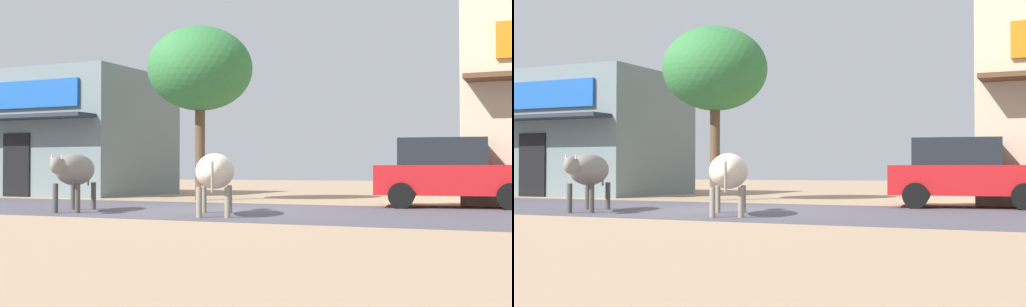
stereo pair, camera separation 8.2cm
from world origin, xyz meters
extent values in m
plane|color=tan|center=(0.00, 0.00, 0.00)|extent=(80.00, 80.00, 0.00)
cube|color=#504C57|center=(0.00, 0.00, 0.00)|extent=(72.00, 6.03, 0.00)
cube|color=slate|center=(-10.34, 6.51, 2.16)|extent=(8.33, 4.89, 4.31)
cube|color=black|center=(-9.54, 4.04, 1.05)|extent=(1.10, 0.06, 2.10)
cylinder|color=brown|center=(-2.74, 4.18, 1.43)|extent=(0.29, 0.29, 2.86)
ellipsoid|color=#33783B|center=(-2.74, 4.18, 3.87)|extent=(3.09, 3.09, 2.47)
cube|color=red|center=(4.57, 3.31, 0.65)|extent=(3.88, 2.32, 0.70)
cube|color=#1E2328|center=(4.30, 3.26, 1.32)|extent=(2.24, 1.91, 0.64)
cylinder|color=black|center=(5.59, 4.37, 0.30)|extent=(0.62, 0.28, 0.60)
cylinder|color=black|center=(5.88, 2.65, 0.30)|extent=(0.62, 0.28, 0.60)
cylinder|color=black|center=(3.25, 3.97, 0.30)|extent=(0.62, 0.28, 0.60)
cylinder|color=black|center=(3.54, 2.25, 0.30)|extent=(0.62, 0.28, 0.60)
ellipsoid|color=slate|center=(-2.68, -1.55, 0.90)|extent=(1.33, 2.02, 0.68)
ellipsoid|color=slate|center=(-2.23, -2.66, 0.98)|extent=(0.47, 0.62, 0.36)
cone|color=beige|center=(-2.12, -2.67, 1.16)|extent=(0.06, 0.06, 0.12)
cone|color=beige|center=(-2.30, -2.75, 1.16)|extent=(0.06, 0.06, 0.12)
cylinder|color=#46433F|center=(-2.24, -2.04, 0.31)|extent=(0.11, 0.11, 0.61)
cylinder|color=#46433F|center=(-2.66, -2.21, 0.31)|extent=(0.11, 0.11, 0.61)
cylinder|color=#46433F|center=(-2.70, -0.89, 0.31)|extent=(0.11, 0.11, 0.61)
cylinder|color=#46433F|center=(-3.13, -1.06, 0.31)|extent=(0.11, 0.11, 0.61)
cylinder|color=#46433F|center=(-3.06, -0.62, 0.80)|extent=(0.05, 0.05, 0.54)
ellipsoid|color=beige|center=(0.65, -1.46, 0.87)|extent=(1.60, 2.32, 0.70)
ellipsoid|color=beige|center=(0.09, -0.23, 0.95)|extent=(0.49, 0.63, 0.36)
cone|color=beige|center=(-0.02, -0.23, 1.13)|extent=(0.06, 0.06, 0.12)
cone|color=beige|center=(0.16, -0.15, 1.13)|extent=(0.06, 0.06, 0.12)
cylinder|color=gray|center=(0.11, -0.92, 0.29)|extent=(0.11, 0.11, 0.57)
cylinder|color=gray|center=(0.59, -0.70, 0.29)|extent=(0.11, 0.11, 0.57)
cylinder|color=gray|center=(0.71, -2.23, 0.29)|extent=(0.11, 0.11, 0.57)
cylinder|color=gray|center=(1.19, -2.01, 0.29)|extent=(0.11, 0.11, 0.57)
cylinder|color=gray|center=(1.13, -2.51, 0.77)|extent=(0.05, 0.05, 0.56)
cube|color=brown|center=(-10.51, 4.41, 0.45)|extent=(0.47, 0.47, 0.05)
cube|color=brown|center=(-10.31, 4.40, 0.70)|extent=(0.07, 0.44, 0.44)
cylinder|color=brown|center=(-10.67, 4.60, 0.21)|extent=(0.04, 0.04, 0.43)
cylinder|color=brown|center=(-10.34, 4.22, 0.21)|extent=(0.04, 0.04, 0.43)
cylinder|color=brown|center=(-10.32, 4.57, 0.21)|extent=(0.04, 0.04, 0.43)
camera|label=1|loc=(6.77, -13.44, 0.90)|focal=47.89mm
camera|label=2|loc=(6.85, -13.41, 0.90)|focal=47.89mm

